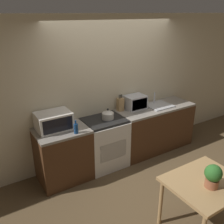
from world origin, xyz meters
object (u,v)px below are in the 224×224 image
object	(u,v)px
microwave	(54,121)
dining_table	(205,187)
stove_range	(104,143)
kettle	(108,114)
toaster_oven	(135,102)
bottle	(76,128)

from	to	relation	value
microwave	dining_table	world-z (taller)	microwave
microwave	dining_table	xyz separation A→B (m)	(1.17, -2.00, -0.41)
dining_table	microwave	bearing A→B (deg)	120.33
stove_range	kettle	xyz separation A→B (m)	(0.07, -0.01, 0.53)
stove_range	toaster_oven	xyz separation A→B (m)	(0.77, 0.14, 0.58)
dining_table	kettle	bearing A→B (deg)	97.16
bottle	toaster_oven	xyz separation A→B (m)	(1.39, 0.37, 0.05)
stove_range	kettle	size ratio (longest dim) A/B	4.40
kettle	dining_table	xyz separation A→B (m)	(0.24, -1.90, -0.35)
microwave	kettle	bearing A→B (deg)	-5.95
kettle	toaster_oven	distance (m)	0.71
dining_table	toaster_oven	bearing A→B (deg)	77.45
kettle	microwave	size ratio (longest dim) A/B	0.38
stove_range	dining_table	bearing A→B (deg)	-80.68
kettle	microwave	distance (m)	0.94
microwave	toaster_oven	bearing A→B (deg)	1.79
stove_range	kettle	bearing A→B (deg)	-4.86
stove_range	dining_table	xyz separation A→B (m)	(0.31, -1.91, 0.18)
kettle	toaster_oven	bearing A→B (deg)	12.00
kettle	bottle	distance (m)	0.73
toaster_oven	bottle	bearing A→B (deg)	-165.17
bottle	dining_table	distance (m)	1.95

